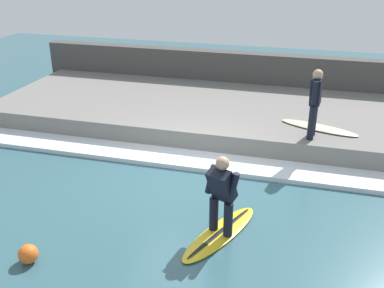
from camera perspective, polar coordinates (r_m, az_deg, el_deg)
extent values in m
plane|color=#335B66|center=(9.75, -0.53, -4.55)|extent=(28.00, 28.00, 0.00)
cube|color=slate|center=(12.73, 3.76, 3.87)|extent=(4.40, 12.71, 0.55)
cube|color=#474442|center=(14.88, 5.78, 8.73)|extent=(0.50, 13.34, 1.49)
cube|color=silver|center=(10.44, 0.72, -2.16)|extent=(0.90, 12.07, 0.11)
ellipsoid|color=yellow|center=(8.05, 3.62, -11.23)|extent=(2.10, 1.26, 0.06)
ellipsoid|color=black|center=(8.03, 3.63, -11.04)|extent=(1.78, 0.81, 0.01)
cylinder|color=black|center=(7.92, 2.78, -8.80)|extent=(0.16, 0.16, 0.64)
cylinder|color=black|center=(7.79, 4.61, -9.52)|extent=(0.16, 0.16, 0.64)
cube|color=black|center=(7.53, 3.81, -5.22)|extent=(0.56, 0.53, 0.64)
sphere|color=tan|center=(7.34, 3.90, -2.47)|extent=(0.23, 0.23, 0.23)
cylinder|color=black|center=(7.62, 2.43, -4.49)|extent=(0.11, 0.21, 0.54)
cylinder|color=black|center=(7.41, 5.26, -5.50)|extent=(0.11, 0.21, 0.54)
cylinder|color=black|center=(10.81, 15.16, 3.13)|extent=(0.16, 0.16, 0.81)
cylinder|color=black|center=(10.54, 14.94, 2.60)|extent=(0.16, 0.16, 0.81)
cube|color=black|center=(10.45, 15.46, 6.43)|extent=(0.40, 0.29, 0.59)
sphere|color=tan|center=(10.34, 15.70, 8.51)|extent=(0.22, 0.22, 0.22)
cylinder|color=black|center=(10.65, 15.64, 6.93)|extent=(0.11, 0.12, 0.52)
cylinder|color=black|center=(10.23, 15.32, 6.28)|extent=(0.11, 0.12, 0.52)
ellipsoid|color=beige|center=(11.36, 15.82, 2.03)|extent=(1.05, 1.97, 0.06)
sphere|color=orange|center=(7.81, -20.09, -12.99)|extent=(0.32, 0.32, 0.32)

